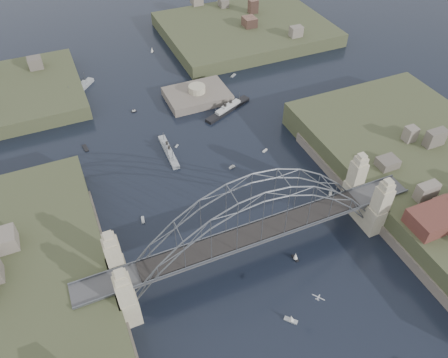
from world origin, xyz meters
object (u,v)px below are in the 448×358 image
fort_island (197,100)px  wharf_shed (448,214)px  naval_cruiser_near (169,151)px  naval_cruiser_far (79,90)px  ocean_liner (228,109)px  bridge (256,222)px

fort_island → wharf_shed: 90.48m
naval_cruiser_near → naval_cruiser_far: (-19.43, 46.28, 0.15)m
wharf_shed → naval_cruiser_near: (-50.92, 59.20, -9.24)m
naval_cruiser_far → ocean_liner: (45.47, -32.61, -0.14)m
fort_island → wharf_shed: wharf_shed is taller
naval_cruiser_far → fort_island: bearing=-29.3°
naval_cruiser_far → naval_cruiser_near: bearing=-67.2°
naval_cruiser_near → naval_cruiser_far: 50.19m
fort_island → bridge: bearing=-99.7°
fort_island → naval_cruiser_near: 31.22m
wharf_shed → fort_island: bearing=110.9°
bridge → ocean_liner: 62.97m
bridge → ocean_liner: bearing=72.0°
bridge → fort_island: size_ratio=3.82×
wharf_shed → ocean_liner: 77.55m
naval_cruiser_near → wharf_shed: bearing=-49.3°
wharf_shed → ocean_liner: bearing=108.8°
fort_island → wharf_shed: (32.00, -84.00, 10.34)m
fort_island → wharf_shed: bearing=-69.1°
bridge → naval_cruiser_near: 47.16m
bridge → wharf_shed: 46.23m
bridge → naval_cruiser_near: size_ratio=5.16×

